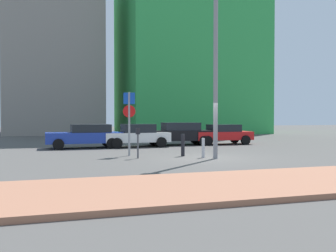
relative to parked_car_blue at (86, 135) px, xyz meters
name	(u,v)px	position (x,y,z in m)	size (l,w,h in m)	color
ground_plane	(207,158)	(4.79, -7.34, -0.76)	(120.00, 120.00, 0.00)	#4C4947
sidewalk_brick	(301,181)	(4.79, -14.08, -0.69)	(40.00, 3.90, 0.14)	#9E664C
parked_car_blue	(86,135)	(0.00, 0.00, 0.00)	(4.50, 2.16, 1.43)	#1E389E
parked_car_white	(137,135)	(3.14, -0.09, -0.01)	(4.07, 2.02, 1.44)	white
parked_car_black	(178,133)	(6.17, 0.70, 0.03)	(4.54, 2.25, 1.51)	black
parked_car_red	(222,134)	(9.27, 0.43, -0.04)	(4.07, 2.03, 1.37)	red
parking_sign_post	(129,116)	(1.64, -5.21, 1.18)	(0.58, 0.20, 3.08)	gray
parking_meter	(138,139)	(1.79, -6.48, 0.13)	(0.18, 0.14, 1.37)	#4C4C51
street_lamp	(216,49)	(5.08, -7.64, 4.13)	(0.70, 0.36, 8.49)	gray
traffic_bollard_near	(183,145)	(4.04, -6.20, -0.23)	(0.18, 0.18, 1.06)	black
traffic_bollard_mid	(203,148)	(4.71, -7.12, -0.31)	(0.14, 0.14, 0.90)	#B7B7BC
building_colorful_midrise	(187,10)	(13.95, 20.34, 14.30)	(15.84, 13.78, 30.12)	green
building_under_construction	(55,56)	(-1.65, 23.05, 8.33)	(10.20, 13.51, 18.19)	gray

